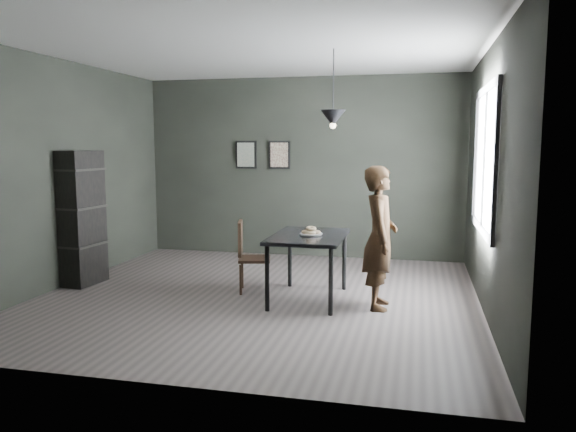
% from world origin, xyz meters
% --- Properties ---
extents(ground, '(5.00, 5.00, 0.00)m').
position_xyz_m(ground, '(0.00, 0.00, 0.00)').
color(ground, '#37312F').
rests_on(ground, ground).
extents(back_wall, '(5.00, 0.10, 2.80)m').
position_xyz_m(back_wall, '(0.00, 2.50, 1.40)').
color(back_wall, black).
rests_on(back_wall, ground).
extents(ceiling, '(5.00, 5.00, 0.02)m').
position_xyz_m(ceiling, '(0.00, 0.00, 2.80)').
color(ceiling, silver).
rests_on(ceiling, ground).
extents(window_assembly, '(0.04, 1.96, 1.56)m').
position_xyz_m(window_assembly, '(2.47, 0.20, 1.60)').
color(window_assembly, white).
rests_on(window_assembly, ground).
extents(cafe_table, '(0.80, 1.20, 0.75)m').
position_xyz_m(cafe_table, '(0.60, 0.00, 0.67)').
color(cafe_table, black).
rests_on(cafe_table, ground).
extents(white_plate, '(0.23, 0.23, 0.01)m').
position_xyz_m(white_plate, '(0.63, -0.02, 0.76)').
color(white_plate, white).
rests_on(white_plate, cafe_table).
extents(donut_pile, '(0.22, 0.22, 0.09)m').
position_xyz_m(donut_pile, '(0.63, -0.02, 0.79)').
color(donut_pile, beige).
rests_on(donut_pile, white_plate).
extents(woman, '(0.40, 0.58, 1.54)m').
position_xyz_m(woman, '(1.41, -0.14, 0.77)').
color(woman, black).
rests_on(woman, ground).
extents(wood_chair, '(0.45, 0.45, 0.86)m').
position_xyz_m(wood_chair, '(-0.17, 0.18, 0.49)').
color(wood_chair, black).
rests_on(wood_chair, ground).
extents(shelf_unit, '(0.37, 0.59, 1.69)m').
position_xyz_m(shelf_unit, '(-2.32, 0.08, 0.84)').
color(shelf_unit, black).
rests_on(shelf_unit, ground).
extents(pendant_lamp, '(0.28, 0.28, 0.86)m').
position_xyz_m(pendant_lamp, '(0.85, 0.10, 2.05)').
color(pendant_lamp, black).
rests_on(pendant_lamp, ground).
extents(framed_print_left, '(0.34, 0.04, 0.44)m').
position_xyz_m(framed_print_left, '(-0.90, 2.47, 1.60)').
color(framed_print_left, black).
rests_on(framed_print_left, ground).
extents(framed_print_right, '(0.34, 0.04, 0.44)m').
position_xyz_m(framed_print_right, '(-0.35, 2.47, 1.60)').
color(framed_print_right, black).
rests_on(framed_print_right, ground).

